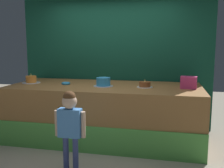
# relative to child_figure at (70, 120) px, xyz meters

# --- Properties ---
(ground_plane) EXTENTS (12.00, 12.00, 0.00)m
(ground_plane) POSITION_rel_child_figure_xyz_m (0.14, 0.61, -0.69)
(ground_plane) COLOR #ADA38E
(stage_platform) EXTENTS (3.28, 1.42, 0.95)m
(stage_platform) POSITION_rel_child_figure_xyz_m (0.14, 1.30, -0.22)
(stage_platform) COLOR #9E6B38
(stage_platform) RESTS_ON ground_plane
(curtain_backdrop) EXTENTS (3.80, 0.08, 2.74)m
(curtain_backdrop) POSITION_rel_child_figure_xyz_m (0.14, 2.11, 0.68)
(curtain_backdrop) COLOR #144C38
(curtain_backdrop) RESTS_ON ground_plane
(child_figure) EXTENTS (0.41, 0.19, 1.07)m
(child_figure) POSITION_rel_child_figure_xyz_m (0.00, 0.00, 0.00)
(child_figure) COLOR #3F4C8C
(child_figure) RESTS_ON ground_plane
(pink_box) EXTENTS (0.27, 0.18, 0.20)m
(pink_box) POSITION_rel_child_figure_xyz_m (1.53, 1.27, 0.36)
(pink_box) COLOR #E13D83
(pink_box) RESTS_ON stage_platform
(donut) EXTENTS (0.15, 0.15, 0.04)m
(donut) POSITION_rel_child_figure_xyz_m (-0.56, 1.25, 0.28)
(donut) COLOR #3399D8
(donut) RESTS_ON stage_platform
(cake_left) EXTENTS (0.33, 0.33, 0.18)m
(cake_left) POSITION_rel_child_figure_xyz_m (-1.26, 1.30, 0.31)
(cake_left) COLOR silver
(cake_left) RESTS_ON stage_platform
(cake_center) EXTENTS (0.33, 0.33, 0.15)m
(cake_center) POSITION_rel_child_figure_xyz_m (0.14, 1.20, 0.33)
(cake_center) COLOR silver
(cake_center) RESTS_ON stage_platform
(cake_right) EXTENTS (0.26, 0.26, 0.15)m
(cake_right) POSITION_rel_child_figure_xyz_m (0.83, 1.24, 0.30)
(cake_right) COLOR white
(cake_right) RESTS_ON stage_platform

